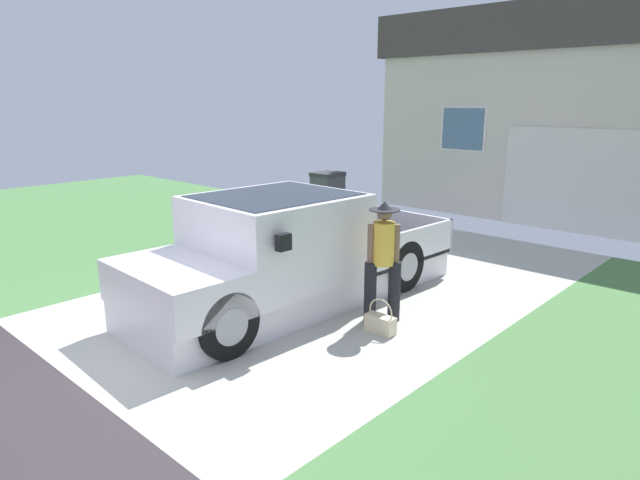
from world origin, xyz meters
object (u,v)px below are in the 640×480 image
pickup_truck (281,256)px  wheeled_trash_bin (328,193)px  handbag (380,322)px  person_with_hat (383,259)px  house_with_garage (610,114)px

pickup_truck → wheeled_trash_bin: bearing=-51.3°
handbag → person_with_hat: bearing=124.4°
pickup_truck → house_with_garage: house_with_garage is taller
handbag → wheeled_trash_bin: (-5.20, 4.77, 0.48)m
person_with_hat → handbag: person_with_hat is taller
handbag → house_with_garage: 10.20m
handbag → wheeled_trash_bin: wheeled_trash_bin is taller
pickup_truck → wheeled_trash_bin: size_ratio=4.60×
handbag → pickup_truck: bearing=-173.5°
person_with_hat → handbag: (0.23, -0.34, -0.73)m
person_with_hat → handbag: size_ratio=3.55×
pickup_truck → person_with_hat: 1.49m
handbag → wheeled_trash_bin: size_ratio=0.40×
handbag → house_with_garage: (-0.39, 9.90, 2.40)m
pickup_truck → house_with_garage: (1.23, 10.09, 1.80)m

